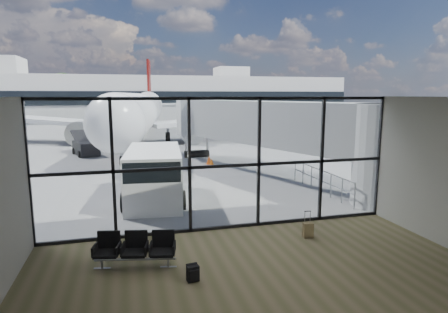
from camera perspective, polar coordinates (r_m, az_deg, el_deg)
name	(u,v)px	position (r m, az deg, el deg)	size (l,w,h in m)	color
ground	(149,129)	(52.18, -11.41, 4.18)	(220.00, 220.00, 0.00)	slate
lounge_shell	(284,186)	(8.01, 9.15, -4.49)	(12.02, 8.01, 4.51)	brown
glass_curtain_wall	(225,165)	(12.53, 0.14, -1.23)	(12.10, 0.12, 4.50)	white
jet_bridge	(278,128)	(20.70, 8.19, 4.31)	(8.00, 16.50, 4.33)	#949698
apron_railing	(321,178)	(18.14, 14.51, -3.13)	(0.06, 5.46, 1.11)	gray
far_terminal	(137,97)	(73.90, -13.09, 8.87)	(80.00, 12.20, 11.00)	silver
tree_4	(31,91)	(85.75, -27.28, 8.82)	(5.61, 5.61, 8.07)	#382619
tree_5	(63,88)	(84.72, -23.30, 9.52)	(6.27, 6.27, 9.03)	#382619
seating_row	(136,248)	(10.55, -13.33, -13.34)	(2.14, 1.01, 0.95)	gray
backpack	(193,273)	(9.68, -4.75, -17.31)	(0.32, 0.30, 0.44)	black
suitcase	(308,230)	(12.54, 12.69, -10.88)	(0.34, 0.27, 0.87)	olive
airliner	(140,112)	(38.54, -12.70, 6.61)	(31.10, 36.19, 9.35)	white
service_van	(154,175)	(16.47, -10.60, -2.72)	(2.93, 5.34, 2.23)	white
belt_loader	(85,147)	(30.55, -20.36, 1.34)	(2.43, 4.05, 1.77)	black
traffic_cone_a	(123,159)	(26.08, -15.13, -0.34)	(0.44, 0.44, 0.63)	orange
traffic_cone_b	(212,163)	(23.73, -1.90, -1.01)	(0.41, 0.41, 0.59)	orange
traffic_cone_c	(209,160)	(24.87, -2.29, -0.56)	(0.39, 0.39, 0.55)	#E3510B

